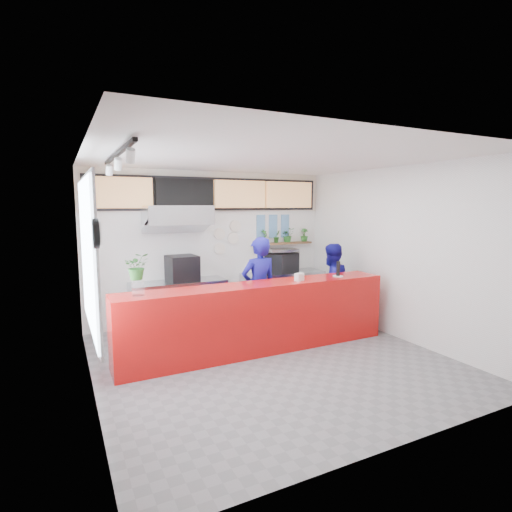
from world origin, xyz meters
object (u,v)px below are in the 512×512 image
object	(u,v)px
espresso_machine	(282,263)
staff_right	(331,286)
panini_oven	(182,268)
service_counter	(259,318)
pepper_mill	(338,268)
staff_center	(259,289)

from	to	relation	value
espresso_machine	staff_right	distance (m)	1.34
staff_right	espresso_machine	bearing A→B (deg)	-81.04
espresso_machine	panini_oven	bearing A→B (deg)	155.89
service_counter	pepper_mill	distance (m)	1.67
panini_oven	staff_center	world-z (taller)	staff_center
service_counter	staff_center	bearing A→B (deg)	62.86
espresso_machine	staff_center	size ratio (longest dim) A/B	0.36
espresso_machine	staff_right	xyz separation A→B (m)	(0.35, -1.26, -0.30)
pepper_mill	panini_oven	bearing A→B (deg)	140.43
service_counter	panini_oven	bearing A→B (deg)	111.79
panini_oven	pepper_mill	size ratio (longest dim) A/B	2.12
espresso_machine	pepper_mill	xyz separation A→B (m)	(0.05, -1.85, 0.13)
panini_oven	staff_center	size ratio (longest dim) A/B	0.30
staff_center	staff_right	world-z (taller)	staff_center
panini_oven	pepper_mill	world-z (taller)	panini_oven
staff_right	staff_center	bearing A→B (deg)	-4.90
service_counter	staff_center	size ratio (longest dim) A/B	2.51
service_counter	panini_oven	xyz separation A→B (m)	(-0.72, 1.80, 0.59)
panini_oven	staff_right	size ratio (longest dim) A/B	0.33
pepper_mill	service_counter	bearing A→B (deg)	178.19
service_counter	staff_right	world-z (taller)	staff_right
staff_center	panini_oven	bearing A→B (deg)	-54.86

